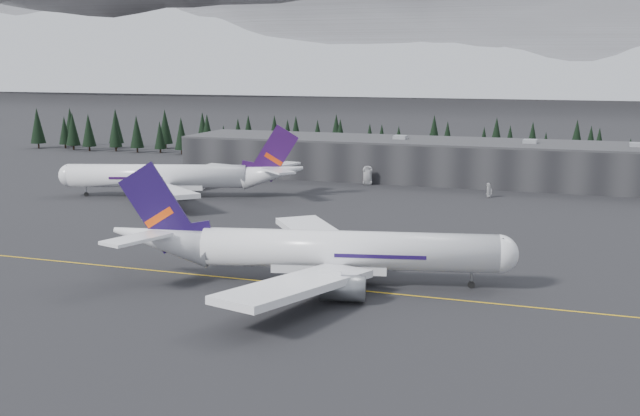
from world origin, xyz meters
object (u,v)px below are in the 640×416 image
(terminal, at_px, (431,160))
(jet_parked, at_px, (179,177))
(jet_main, at_px, (313,250))
(gse_vehicle_a, at_px, (368,182))
(gse_vehicle_b, at_px, (489,195))

(terminal, height_order, jet_parked, jet_parked)
(jet_main, xyz_separation_m, jet_parked, (-64.40, 69.96, -0.05))
(gse_vehicle_a, bearing_deg, terminal, 35.90)
(jet_parked, xyz_separation_m, gse_vehicle_a, (42.80, 38.22, -4.85))
(gse_vehicle_a, bearing_deg, jet_parked, -149.48)
(terminal, bearing_deg, gse_vehicle_a, -132.85)
(gse_vehicle_b, bearing_deg, terminal, -166.46)
(jet_main, relative_size, jet_parked, 1.02)
(jet_main, distance_m, gse_vehicle_a, 110.42)
(jet_main, relative_size, gse_vehicle_a, 11.69)
(terminal, distance_m, gse_vehicle_b, 35.88)
(jet_parked, xyz_separation_m, gse_vehicle_b, (80.64, 27.49, -4.97))
(jet_main, bearing_deg, terminal, 80.03)
(jet_parked, height_order, gse_vehicle_a, jet_parked)
(jet_parked, distance_m, gse_vehicle_a, 57.58)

